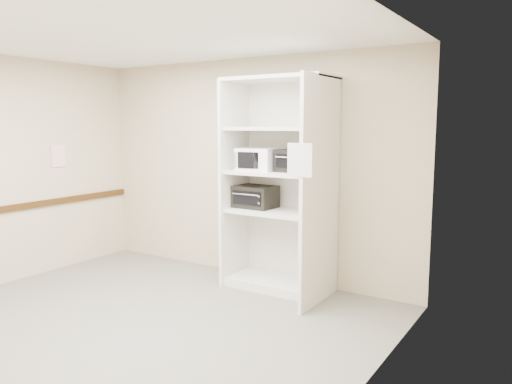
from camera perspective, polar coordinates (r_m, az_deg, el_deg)
The scene contains 10 objects.
floor at distance 5.04m, azimuth -13.94°, elevation -14.59°, with size 4.50×4.00×0.01m, color #6D685C.
ceiling at distance 4.74m, azimuth -15.05°, elevation 17.24°, with size 4.50×4.00×0.01m, color white.
wall_back at distance 6.24m, azimuth -0.97°, elevation 2.70°, with size 4.50×0.02×2.70m, color #C9B891.
wall_right at distance 3.44m, azimuth 12.16°, elevation -1.56°, with size 0.02×4.00×2.70m, color #C9B891.
shelving_unit at distance 5.66m, azimuth 3.02°, elevation -0.04°, with size 1.24×0.92×2.42m.
microwave at distance 5.72m, azimuth 0.14°, elevation 3.74°, with size 0.43×0.32×0.26m, color white.
toaster_oven_upper at distance 5.58m, azimuth 4.79°, elevation 3.58°, with size 0.43×0.32×0.25m, color black.
toaster_oven_lower at distance 5.89m, azimuth -0.06°, elevation -0.53°, with size 0.47×0.35×0.26m, color black.
paper_sign at distance 4.81m, azimuth 5.01°, elevation 3.64°, with size 0.25×0.01×0.32m, color white.
wall_poster at distance 7.00m, azimuth -21.65°, elevation 3.87°, with size 0.01×0.21×0.29m, color white.
Camera 1 is at (3.42, -3.19, 1.89)m, focal length 35.00 mm.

